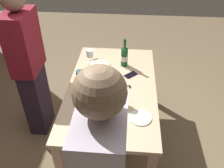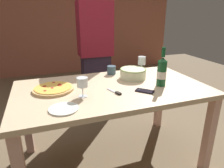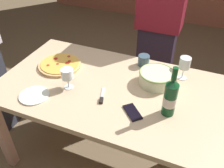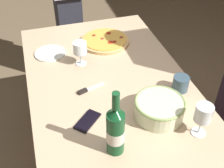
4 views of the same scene
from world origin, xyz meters
name	(u,v)px [view 2 (image 2 of 4)]	position (x,y,z in m)	size (l,w,h in m)	color
ground_plane	(112,159)	(0.00, 0.00, 0.00)	(8.00, 8.00, 0.00)	brown
dining_table	(112,97)	(0.00, 0.00, 0.66)	(1.60, 0.90, 0.75)	#D2B48E
brick_wall_back	(61,4)	(0.00, 3.20, 1.49)	(5.11, 0.16, 2.98)	#A55C45
pizza	(53,89)	(-0.47, 0.09, 0.76)	(0.33, 0.33, 0.03)	#E4B575
serving_bowl	(133,73)	(0.27, 0.16, 0.80)	(0.25, 0.25, 0.09)	beige
wine_bottle	(162,72)	(0.41, -0.11, 0.88)	(0.08, 0.08, 0.33)	#134823
wine_glass_near_pizza	(82,83)	(-0.27, -0.12, 0.86)	(0.08, 0.08, 0.15)	white
wine_glass_by_bottle	(142,61)	(0.43, 0.29, 0.87)	(0.08, 0.08, 0.17)	white
cup_amber	(111,70)	(0.12, 0.35, 0.79)	(0.09, 0.09, 0.08)	#3A5363
side_plate	(64,109)	(-0.44, -0.29, 0.76)	(0.20, 0.20, 0.01)	white
cell_phone	(145,91)	(0.21, -0.19, 0.76)	(0.07, 0.14, 0.01)	black
pizza_knife	(116,92)	(-0.02, -0.13, 0.76)	(0.07, 0.16, 0.02)	silver
person_host	(96,53)	(0.10, 0.89, 0.87)	(0.40, 0.24, 1.70)	#281D2D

